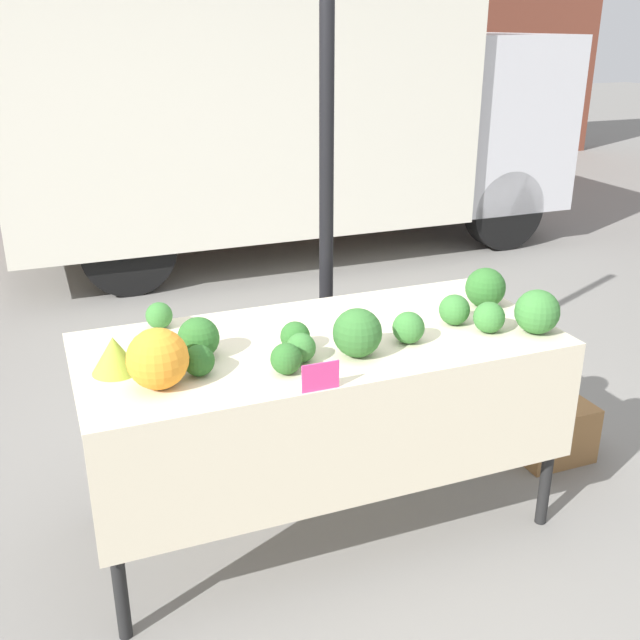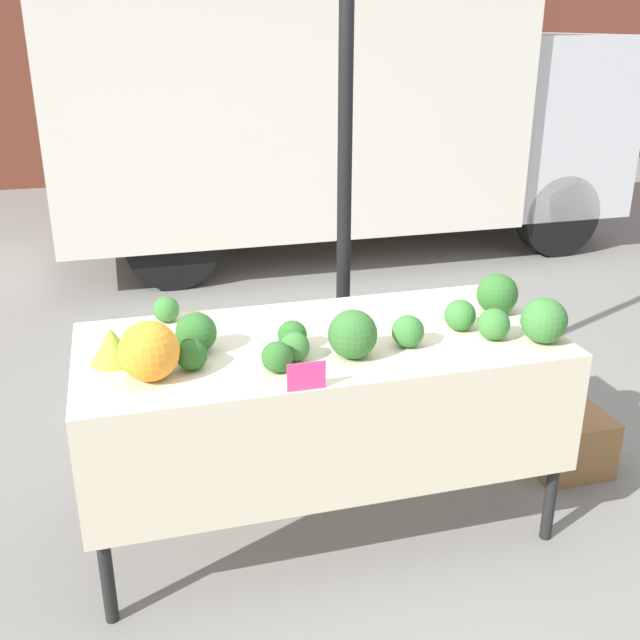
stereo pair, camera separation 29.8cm
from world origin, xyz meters
TOP-DOWN VIEW (x-y plane):
  - ground_plane at (0.00, 0.00)m, footprint 40.00×40.00m
  - building_facade at (0.00, 8.18)m, footprint 16.00×0.60m
  - tent_pole at (0.32, 0.74)m, footprint 0.07×0.07m
  - parked_truck at (1.19, 4.12)m, footprint 5.18×1.88m
  - market_table at (0.00, -0.07)m, footprint 1.93×0.87m
  - orange_cauliflower at (-0.68, -0.19)m, footprint 0.22×0.22m
  - romanesco_head at (-0.81, -0.01)m, footprint 0.17×0.17m
  - broccoli_head_0 at (-0.49, 0.00)m, footprint 0.16×0.16m
  - broccoli_head_1 at (0.31, -0.17)m, footprint 0.13×0.13m
  - broccoli_head_2 at (-0.13, -0.07)m, footprint 0.12×0.12m
  - broccoli_head_3 at (0.07, -0.21)m, footprint 0.19×0.19m
  - broccoli_head_4 at (0.82, 0.07)m, footprint 0.18×0.18m
  - broccoli_head_5 at (-0.23, -0.25)m, footprint 0.12×0.12m
  - broccoli_head_6 at (0.67, -0.19)m, footprint 0.13×0.13m
  - broccoli_head_7 at (-0.58, 0.35)m, footprint 0.11×0.11m
  - broccoli_head_8 at (-0.15, -0.18)m, footprint 0.11×0.11m
  - broccoli_head_9 at (0.58, -0.06)m, footprint 0.13×0.13m
  - broccoli_head_10 at (0.84, -0.27)m, footprint 0.18×0.18m
  - broccoli_head_11 at (-0.53, -0.15)m, footprint 0.11×0.11m
  - price_sign at (-0.17, -0.42)m, footprint 0.14×0.01m
  - produce_crate at (1.29, 0.10)m, footprint 0.36×0.36m

SIDE VIEW (x-z plane):
  - ground_plane at x=0.00m, z-range 0.00..0.00m
  - produce_crate at x=1.29m, z-range 0.00..0.29m
  - market_table at x=0.00m, z-range 0.33..1.21m
  - price_sign at x=-0.17m, z-range 0.88..0.98m
  - broccoli_head_7 at x=-0.58m, z-range 0.88..0.99m
  - broccoli_head_8 at x=-0.15m, z-range 0.88..0.99m
  - broccoli_head_11 at x=-0.53m, z-range 0.88..0.99m
  - broccoli_head_5 at x=-0.23m, z-range 0.88..1.00m
  - broccoli_head_2 at x=-0.13m, z-range 0.88..1.00m
  - broccoli_head_1 at x=0.31m, z-range 0.88..1.01m
  - broccoli_head_6 at x=0.67m, z-range 0.88..1.01m
  - broccoli_head_9 at x=0.58m, z-range 0.88..1.01m
  - romanesco_head at x=-0.81m, z-range 0.88..1.02m
  - broccoli_head_0 at x=-0.49m, z-range 0.88..1.04m
  - broccoli_head_4 at x=0.82m, z-range 0.88..1.06m
  - broccoli_head_10 at x=0.84m, z-range 0.88..1.06m
  - broccoli_head_3 at x=0.07m, z-range 0.88..1.07m
  - orange_cauliflower at x=-0.68m, z-range 0.88..1.10m
  - tent_pole at x=0.32m, z-range 0.00..2.65m
  - parked_truck at x=1.19m, z-range 0.10..2.68m
  - building_facade at x=0.00m, z-range 0.00..4.53m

